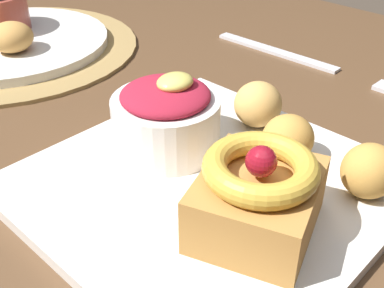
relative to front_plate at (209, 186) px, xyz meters
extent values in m
cube|color=brown|center=(-0.06, 0.09, -0.03)|extent=(1.23, 1.16, 0.04)
cylinder|color=brown|center=(0.46, 0.58, -0.39)|extent=(0.07, 0.07, 0.69)
cylinder|color=#997A47|center=(0.04, 0.42, 0.00)|extent=(0.36, 0.36, 0.00)
cube|color=white|center=(0.00, 0.00, 0.00)|extent=(0.29, 0.29, 0.01)
cube|color=#B77F3D|center=(-0.02, -0.06, 0.03)|extent=(0.12, 0.11, 0.05)
torus|color=gold|center=(-0.02, -0.06, 0.06)|extent=(0.11, 0.11, 0.02)
sphere|color=maroon|center=(-0.02, -0.06, 0.07)|extent=(0.02, 0.02, 0.02)
cylinder|color=white|center=(0.01, 0.06, 0.03)|extent=(0.10, 0.10, 0.05)
ellipsoid|color=#A31E33|center=(0.01, 0.06, 0.06)|extent=(0.08, 0.08, 0.02)
ellipsoid|color=#EAD666|center=(0.02, 0.06, 0.07)|extent=(0.03, 0.03, 0.01)
ellipsoid|color=gold|center=(0.07, -0.03, 0.03)|extent=(0.05, 0.05, 0.04)
ellipsoid|color=gold|center=(0.08, -0.10, 0.03)|extent=(0.05, 0.04, 0.04)
ellipsoid|color=tan|center=(0.10, 0.03, 0.03)|extent=(0.05, 0.05, 0.05)
cylinder|color=white|center=(0.04, 0.42, 0.01)|extent=(0.27, 0.27, 0.01)
ellipsoid|color=#C68E47|center=(0.03, 0.37, 0.03)|extent=(0.06, 0.06, 0.04)
cube|color=silver|center=(0.29, 0.14, 0.00)|extent=(0.02, 0.19, 0.00)
camera|label=1|loc=(-0.25, -0.22, 0.26)|focal=45.89mm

